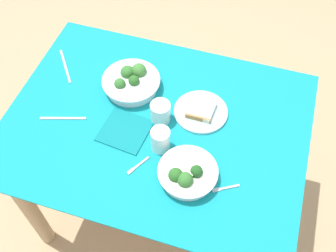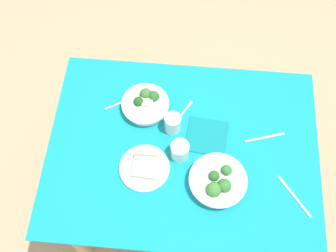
{
  "view_description": "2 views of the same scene",
  "coord_description": "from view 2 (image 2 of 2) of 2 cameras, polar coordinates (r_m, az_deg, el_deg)",
  "views": [
    {
      "loc": [
        0.33,
        -0.88,
        2.06
      ],
      "look_at": [
        0.06,
        -0.03,
        0.8
      ],
      "focal_mm": 43.21,
      "sensor_mm": 36.0,
      "label": 1
    },
    {
      "loc": [
        -0.0,
        0.76,
        2.43
      ],
      "look_at": [
        0.07,
        -0.09,
        0.8
      ],
      "focal_mm": 44.45,
      "sensor_mm": 36.0,
      "label": 2
    }
  ],
  "objects": [
    {
      "name": "fork_by_far_bowl",
      "position": [
        1.93,
        2.49,
        2.41
      ],
      "size": [
        0.06,
        0.09,
        0.0
      ],
      "rotation": [
        0.0,
        0.0,
        4.2
      ],
      "color": "#B7B7BC",
      "rests_on": "dining_table"
    },
    {
      "name": "ground_plane",
      "position": [
        2.55,
        1.46,
        -10.21
      ],
      "size": [
        6.0,
        6.0,
        0.0
      ],
      "primitive_type": "plane",
      "color": "tan"
    },
    {
      "name": "broccoli_bowl_near",
      "position": [
        1.91,
        -3.12,
        3.05
      ],
      "size": [
        0.22,
        0.22,
        0.08
      ],
      "color": "white",
      "rests_on": "dining_table"
    },
    {
      "name": "dining_table",
      "position": [
        1.96,
        1.88,
        -4.78
      ],
      "size": [
        1.19,
        0.9,
        0.76
      ],
      "color": "teal",
      "rests_on": "ground_plane"
    },
    {
      "name": "broccoli_bowl_far",
      "position": [
        1.75,
        6.8,
        -7.63
      ],
      "size": [
        0.24,
        0.24,
        0.09
      ],
      "color": "white",
      "rests_on": "dining_table"
    },
    {
      "name": "bread_side_plate",
      "position": [
        1.79,
        -3.29,
        -5.69
      ],
      "size": [
        0.22,
        0.22,
        0.03
      ],
      "color": "#99C6D1",
      "rests_on": "dining_table"
    },
    {
      "name": "water_glass_center",
      "position": [
        1.84,
        0.59,
        0.37
      ],
      "size": [
        0.07,
        0.07,
        0.1
      ],
      "primitive_type": "cylinder",
      "color": "silver",
      "rests_on": "dining_table"
    },
    {
      "name": "table_knife_left",
      "position": [
        1.91,
        13.07,
        -1.54
      ],
      "size": [
        0.18,
        0.06,
        0.0
      ],
      "primitive_type": "cube",
      "rotation": [
        0.0,
        0.0,
        0.3
      ],
      "color": "#B7B7BC",
      "rests_on": "dining_table"
    },
    {
      "name": "fork_by_near_bowl",
      "position": [
        1.95,
        -7.16,
        2.92
      ],
      "size": [
        0.09,
        0.06,
        0.0
      ],
      "rotation": [
        0.0,
        0.0,
        3.67
      ],
      "color": "#B7B7BC",
      "rests_on": "dining_table"
    },
    {
      "name": "table_knife_right",
      "position": [
        1.83,
        16.9,
        -9.24
      ],
      "size": [
        0.13,
        0.17,
        0.0
      ],
      "primitive_type": "cube",
      "rotation": [
        0.0,
        0.0,
        5.36
      ],
      "color": "#B7B7BC",
      "rests_on": "dining_table"
    },
    {
      "name": "water_glass_side",
      "position": [
        1.78,
        1.58,
        -3.38
      ],
      "size": [
        0.08,
        0.08,
        0.09
      ],
      "primitive_type": "cylinder",
      "color": "silver",
      "rests_on": "dining_table"
    },
    {
      "name": "napkin_folded_upper",
      "position": [
        1.87,
        5.29,
        -1.42
      ],
      "size": [
        0.2,
        0.19,
        0.01
      ],
      "primitive_type": "cube",
      "rotation": [
        0.0,
        0.0,
        -0.1
      ],
      "color": "#0F777D",
      "rests_on": "dining_table"
    }
  ]
}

